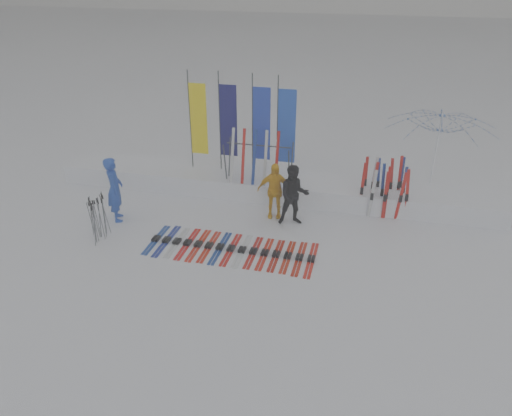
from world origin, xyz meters
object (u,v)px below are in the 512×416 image
(person_blue, at_px, (115,189))
(tent_canopy, at_px, (435,158))
(ski_row, at_px, (231,249))
(ski_rack, at_px, (258,158))
(person_yellow, at_px, (274,191))
(person_black, at_px, (294,195))

(person_blue, distance_m, tent_canopy, 9.54)
(ski_row, bearing_deg, tent_canopy, 39.10)
(ski_rack, bearing_deg, tent_canopy, 11.08)
(person_blue, xyz_separation_m, ski_row, (3.69, -0.86, -0.93))
(tent_canopy, distance_m, ski_rack, 5.34)
(person_blue, relative_size, tent_canopy, 0.58)
(person_blue, distance_m, ski_rack, 4.37)
(person_blue, height_order, tent_canopy, tent_canopy)
(person_blue, bearing_deg, tent_canopy, -97.63)
(tent_canopy, bearing_deg, ski_row, -140.90)
(ski_row, bearing_deg, person_yellow, 71.72)
(person_yellow, distance_m, ski_row, 2.38)
(person_blue, relative_size, person_black, 1.08)
(person_black, xyz_separation_m, ski_row, (-1.33, -1.84, -0.86))
(ski_row, xyz_separation_m, ski_rack, (-0.03, 3.21, 1.35))
(tent_canopy, relative_size, ski_rack, 1.61)
(person_blue, bearing_deg, ski_row, -131.54)
(person_blue, distance_m, ski_row, 3.90)
(tent_canopy, bearing_deg, person_black, -148.30)
(person_yellow, xyz_separation_m, ski_rack, (-0.73, 1.08, 0.54))
(ski_rack, bearing_deg, person_black, -45.21)
(person_yellow, distance_m, tent_canopy, 5.02)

